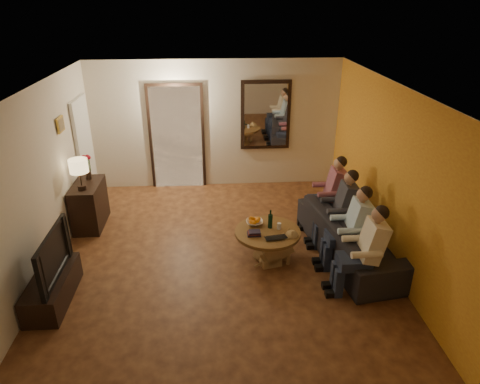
{
  "coord_description": "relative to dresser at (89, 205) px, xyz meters",
  "views": [
    {
      "loc": [
        -0.1,
        -5.43,
        3.72
      ],
      "look_at": [
        0.3,
        0.3,
        1.05
      ],
      "focal_mm": 32.0,
      "sensor_mm": 36.0,
      "label": 1
    }
  ],
  "objects": [
    {
      "name": "floor",
      "position": [
        2.25,
        -1.36,
        -0.39
      ],
      "size": [
        5.0,
        6.0,
        0.01
      ],
      "primitive_type": "cube",
      "color": "#422011",
      "rests_on": "ground"
    },
    {
      "name": "ceiling",
      "position": [
        2.25,
        -1.36,
        2.21
      ],
      "size": [
        5.0,
        6.0,
        0.01
      ],
      "primitive_type": "cube",
      "color": "white",
      "rests_on": "back_wall"
    },
    {
      "name": "back_wall",
      "position": [
        2.25,
        1.64,
        0.91
      ],
      "size": [
        5.0,
        0.02,
        2.6
      ],
      "primitive_type": "cube",
      "color": "beige",
      "rests_on": "floor"
    },
    {
      "name": "front_wall",
      "position": [
        2.25,
        -4.36,
        0.91
      ],
      "size": [
        5.0,
        0.02,
        2.6
      ],
      "primitive_type": "cube",
      "color": "beige",
      "rests_on": "floor"
    },
    {
      "name": "left_wall",
      "position": [
        -0.25,
        -1.36,
        0.91
      ],
      "size": [
        0.02,
        6.0,
        2.6
      ],
      "primitive_type": "cube",
      "color": "beige",
      "rests_on": "floor"
    },
    {
      "name": "right_wall",
      "position": [
        4.75,
        -1.36,
        0.91
      ],
      "size": [
        0.02,
        6.0,
        2.6
      ],
      "primitive_type": "cube",
      "color": "beige",
      "rests_on": "floor"
    },
    {
      "name": "orange_accent",
      "position": [
        4.74,
        -1.36,
        0.91
      ],
      "size": [
        0.01,
        6.0,
        2.6
      ],
      "primitive_type": "cube",
      "color": "orange",
      "rests_on": "right_wall"
    },
    {
      "name": "kitchen_doorway",
      "position": [
        1.45,
        1.62,
        0.66
      ],
      "size": [
        1.0,
        0.06,
        2.1
      ],
      "primitive_type": "cube",
      "color": "#FFE0A5",
      "rests_on": "floor"
    },
    {
      "name": "door_trim",
      "position": [
        1.45,
        1.61,
        0.66
      ],
      "size": [
        1.12,
        0.04,
        2.22
      ],
      "primitive_type": "cube",
      "color": "black",
      "rests_on": "floor"
    },
    {
      "name": "fridge_glimpse",
      "position": [
        1.7,
        1.62,
        0.51
      ],
      "size": [
        0.45,
        0.03,
        1.7
      ],
      "primitive_type": "cube",
      "color": "silver",
      "rests_on": "floor"
    },
    {
      "name": "mirror_frame",
      "position": [
        3.25,
        1.6,
        1.11
      ],
      "size": [
        1.0,
        0.05,
        1.4
      ],
      "primitive_type": "cube",
      "color": "black",
      "rests_on": "back_wall"
    },
    {
      "name": "mirror_glass",
      "position": [
        3.25,
        1.57,
        1.11
      ],
      "size": [
        0.86,
        0.02,
        1.26
      ],
      "primitive_type": "cube",
      "color": "white",
      "rests_on": "back_wall"
    },
    {
      "name": "white_door",
      "position": [
        -0.21,
        0.94,
        0.63
      ],
      "size": [
        0.06,
        0.85,
        2.04
      ],
      "primitive_type": "cube",
      "color": "white",
      "rests_on": "floor"
    },
    {
      "name": "framed_art",
      "position": [
        -0.22,
        -0.06,
        1.46
      ],
      "size": [
        0.03,
        0.28,
        0.24
      ],
      "primitive_type": "cube",
      "color": "#B28C33",
      "rests_on": "left_wall"
    },
    {
      "name": "art_canvas",
      "position": [
        -0.21,
        -0.06,
        1.46
      ],
      "size": [
        0.01,
        0.22,
        0.18
      ],
      "primitive_type": "cube",
      "color": "brown",
      "rests_on": "left_wall"
    },
    {
      "name": "dresser",
      "position": [
        0.0,
        0.0,
        0.0
      ],
      "size": [
        0.45,
        0.88,
        0.78
      ],
      "primitive_type": "cube",
      "color": "black",
      "rests_on": "floor"
    },
    {
      "name": "table_lamp",
      "position": [
        0.0,
        -0.22,
        0.66
      ],
      "size": [
        0.3,
        0.3,
        0.54
      ],
      "primitive_type": null,
      "color": "beige",
      "rests_on": "dresser"
    },
    {
      "name": "flower_vase",
      "position": [
        0.0,
        0.22,
        0.61
      ],
      "size": [
        0.14,
        0.14,
        0.44
      ],
      "primitive_type": null,
      "color": "red",
      "rests_on": "dresser"
    },
    {
      "name": "tv_stand",
      "position": [
        0.0,
        -2.06,
        -0.2
      ],
      "size": [
        0.45,
        1.14,
        0.38
      ],
      "primitive_type": "cube",
      "color": "black",
      "rests_on": "floor"
    },
    {
      "name": "tv",
      "position": [
        0.0,
        -2.06,
        0.31
      ],
      "size": [
        1.11,
        0.15,
        0.64
      ],
      "primitive_type": "imported",
      "rotation": [
        0.0,
        0.0,
        1.57
      ],
      "color": "black",
      "rests_on": "tv_stand"
    },
    {
      "name": "sofa",
      "position": [
        4.25,
        -1.25,
        -0.05
      ],
      "size": [
        2.43,
        1.25,
        0.68
      ],
      "primitive_type": "imported",
      "rotation": [
        0.0,
        0.0,
        1.72
      ],
      "color": "black",
      "rests_on": "floor"
    },
    {
      "name": "person_a",
      "position": [
        4.15,
        -2.15,
        0.21
      ],
      "size": [
        0.6,
        0.4,
        1.2
      ],
      "primitive_type": null,
      "color": "tan",
      "rests_on": "sofa"
    },
    {
      "name": "person_b",
      "position": [
        4.15,
        -1.55,
        0.21
      ],
      "size": [
        0.6,
        0.4,
        1.2
      ],
      "primitive_type": null,
      "color": "tan",
      "rests_on": "sofa"
    },
    {
      "name": "person_c",
      "position": [
        4.15,
        -0.95,
        0.21
      ],
      "size": [
        0.6,
        0.4,
        1.2
      ],
      "primitive_type": null,
      "color": "tan",
      "rests_on": "sofa"
    },
    {
      "name": "person_d",
      "position": [
        4.15,
        -0.35,
        0.21
      ],
      "size": [
        0.6,
        0.4,
        1.2
      ],
      "primitive_type": null,
      "color": "tan",
      "rests_on": "sofa"
    },
    {
      "name": "dog",
      "position": [
        3.08,
        -1.43,
        -0.11
      ],
      "size": [
        0.6,
        0.37,
        0.56
      ],
      "primitive_type": null,
      "rotation": [
        0.0,
        0.0,
        0.24
      ],
      "color": "#987446",
      "rests_on": "floor"
    },
    {
      "name": "coffee_table",
      "position": [
        2.96,
        -1.21,
        -0.17
      ],
      "size": [
        1.02,
        1.02,
        0.45
      ],
      "primitive_type": "cylinder",
      "rotation": [
        0.0,
        0.0,
        -0.02
      ],
      "color": "brown",
      "rests_on": "floor"
    },
    {
      "name": "bowl",
      "position": [
        2.78,
        -0.99,
        0.09
      ],
      "size": [
        0.26,
        0.26,
        0.06
      ],
      "primitive_type": "imported",
      "color": "white",
      "rests_on": "coffee_table"
    },
    {
      "name": "oranges",
      "position": [
        2.78,
        -0.99,
        0.16
      ],
      "size": [
        0.2,
        0.2,
        0.08
      ],
      "primitive_type": null,
      "color": "orange",
      "rests_on": "bowl"
    },
    {
      "name": "wine_bottle",
      "position": [
        3.01,
        -1.11,
        0.21
      ],
      "size": [
        0.07,
        0.07,
        0.31
      ],
      "primitive_type": null,
      "color": "black",
      "rests_on": "coffee_table"
    },
    {
      "name": "wine_glass",
      "position": [
        3.14,
        -1.16,
        0.11
      ],
      "size": [
        0.06,
        0.06,
        0.1
      ],
      "primitive_type": "cylinder",
      "color": "silver",
      "rests_on": "coffee_table"
    },
    {
      "name": "book_stack",
      "position": [
        2.74,
        -1.31,
        0.09
      ],
      "size": [
        0.2,
        0.15,
        0.07
      ],
      "primitive_type": null,
      "color": "black",
      "rests_on": "coffee_table"
    },
    {
      "name": "laptop",
      "position": [
        3.06,
        -1.49,
        0.07
      ],
      "size": [
        0.36,
        0.26,
        0.03
      ],
      "primitive_type": "imported",
      "rotation": [
        0.0,
        0.0,
        0.17
      ],
      "color": "black",
      "rests_on": "coffee_table"
    }
  ]
}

